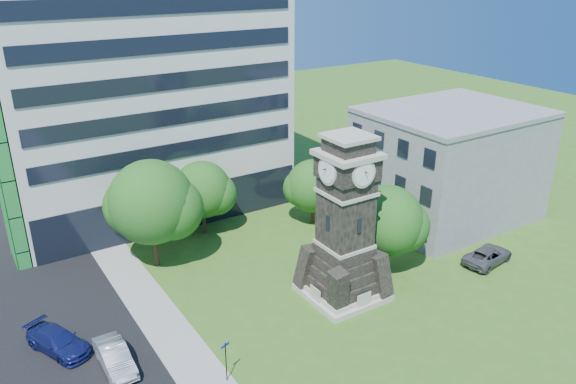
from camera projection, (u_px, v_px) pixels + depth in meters
ground at (325, 320)px, 38.40m from camera, size 160.00×160.00×0.00m
sidewalk at (167, 328)px, 37.55m from camera, size 3.00×70.00×0.06m
street at (31, 375)px, 33.32m from camera, size 14.00×80.00×0.02m
clock_tower at (345, 230)px, 39.44m from camera, size 5.40×5.40×12.22m
office_tall at (135, 62)px, 51.50m from camera, size 26.20×15.11×28.60m
office_low at (448, 164)px, 52.59m from camera, size 15.20×12.20×10.40m
car_street_mid at (115, 357)px, 33.72m from camera, size 1.60×4.46×1.46m
car_street_north at (58, 341)px, 35.20m from camera, size 3.78×5.19×1.40m
car_east_lot at (488, 255)px, 45.50m from camera, size 5.11×2.92×1.34m
park_bench at (376, 288)px, 41.34m from camera, size 1.61×0.43×0.83m
street_sign at (226, 357)px, 32.24m from camera, size 0.65×0.06×2.70m
tree_nw at (153, 204)px, 43.48m from camera, size 7.35×6.68×8.87m
tree_nc at (203, 191)px, 49.25m from camera, size 5.58×5.07×6.78m
tree_ne at (314, 187)px, 51.50m from camera, size 5.42×4.92×6.16m
tree_east at (388, 223)px, 43.07m from camera, size 6.10×5.54×7.14m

